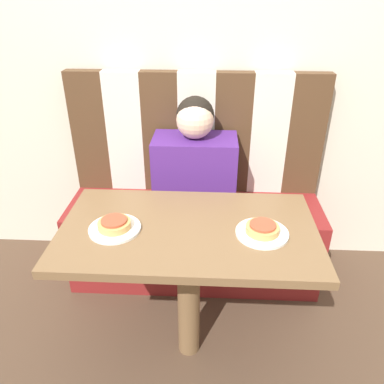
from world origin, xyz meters
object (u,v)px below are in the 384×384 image
plate_right (262,233)px  pizza_left (114,224)px  plate_left (115,229)px  pizza_right (263,228)px  person (195,160)px

plate_right → pizza_left: (-0.57, 0.00, 0.02)m
plate_left → pizza_right: pizza_right is taller
pizza_right → pizza_left: bearing=180.0°
person → pizza_left: (-0.29, -0.60, -0.01)m
person → pizza_left: 0.66m
plate_right → pizza_right: bearing=172.9°
plate_left → pizza_left: bearing=7.1°
person → plate_right: (0.29, -0.60, -0.04)m
pizza_right → person: bearing=115.5°
person → plate_left: size_ratio=2.91×
plate_left → plate_right: size_ratio=1.00×
pizza_left → pizza_right: size_ratio=1.00×
pizza_left → plate_left: bearing=-172.9°
pizza_right → plate_left: bearing=-180.0°
plate_left → pizza_left: 0.02m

